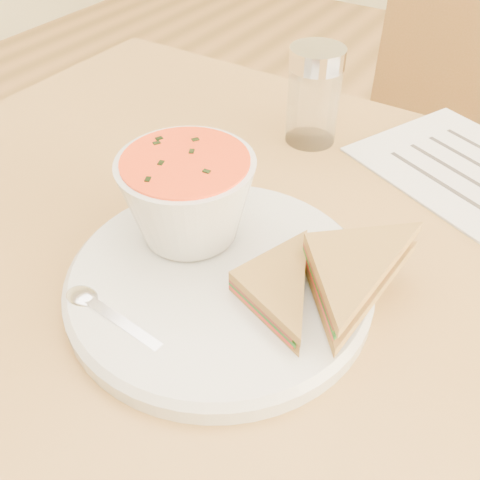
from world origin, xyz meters
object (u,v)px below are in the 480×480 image
Objects in this scene: dining_table at (264,426)px; soup_bowl at (188,201)px; condiment_shaker at (314,96)px; chair_far at (424,210)px; plate at (220,281)px.

dining_table is 0.44m from soup_bowl.
chair_far is at bearing 71.91° from condiment_shaker.
chair_far reaches higher than soup_bowl.
plate is 2.32× the size of condiment_shaker.
condiment_shaker is (-0.11, -0.34, 0.36)m from chair_far.
plate is (-0.06, -0.63, 0.30)m from chair_far.
chair_far reaches higher than plate.
chair_far is 0.51m from condiment_shaker.
soup_bowl is at bearing -139.20° from dining_table.
soup_bowl is (-0.06, 0.03, 0.05)m from plate.
chair_far is 0.71m from soup_bowl.
soup_bowl reaches higher than dining_table.
plate is (-0.01, -0.09, 0.38)m from dining_table.
chair_far reaches higher than condiment_shaker.
soup_bowl is at bearing 78.65° from chair_far.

